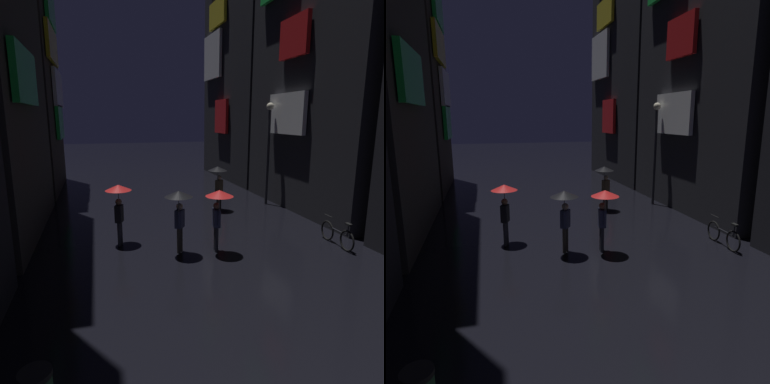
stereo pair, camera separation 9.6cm
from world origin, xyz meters
TOP-DOWN VIEW (x-y plane):
  - building_left_far at (-7.47, 21.58)m, footprint 4.25×7.15m
  - building_right_mid at (7.49, 13.37)m, footprint 4.25×8.72m
  - building_right_far at (7.48, 22.35)m, footprint 4.25×8.68m
  - pedestrian_foreground_left_red at (0.39, 9.08)m, footprint 0.90×0.90m
  - pedestrian_far_right_black at (2.21, 14.14)m, footprint 0.90×0.90m
  - pedestrian_midstreet_centre_black at (-0.86, 9.33)m, footprint 0.90×0.90m
  - pedestrian_near_crossing_red at (-2.65, 10.74)m, footprint 0.90×0.90m
  - bicycle_parked_at_storefront at (4.60, 8.56)m, footprint 0.18×1.82m
  - streetlamp_right_far at (5.00, 14.54)m, footprint 0.36×0.36m

SIDE VIEW (x-z plane):
  - bicycle_parked_at_storefront at x=4.60m, z-range -0.09..0.87m
  - pedestrian_foreground_left_red at x=0.39m, z-range 0.61..2.73m
  - pedestrian_far_right_black at x=2.21m, z-range 0.61..2.73m
  - pedestrian_midstreet_centre_black at x=-0.86m, z-range 0.61..2.73m
  - pedestrian_near_crossing_red at x=-2.65m, z-range 0.61..2.73m
  - streetlamp_right_far at x=5.00m, z-range 0.67..5.75m
  - building_left_far at x=-7.47m, z-range 0.01..13.63m
  - building_right_mid at x=7.49m, z-range 0.01..14.70m
  - building_right_far at x=7.48m, z-range 0.00..18.79m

